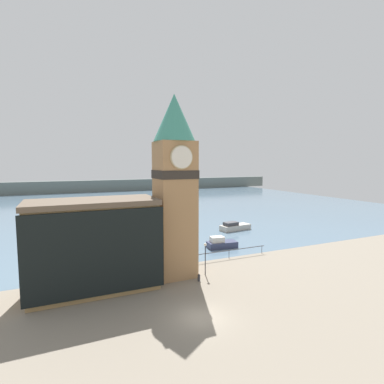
% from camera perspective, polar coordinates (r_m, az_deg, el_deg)
% --- Properties ---
extents(ground_plane, '(160.00, 160.00, 0.00)m').
position_cam_1_polar(ground_plane, '(26.34, 1.76, -22.78)').
color(ground_plane, gray).
extents(water, '(160.00, 120.00, 0.00)m').
position_cam_1_polar(water, '(94.66, -17.60, -2.24)').
color(water, slate).
rests_on(water, ground_plane).
extents(far_shoreline, '(180.00, 3.00, 5.00)m').
position_cam_1_polar(far_shoreline, '(134.04, -19.53, 1.02)').
color(far_shoreline, slate).
rests_on(far_shoreline, water).
extents(pier_railing, '(11.12, 0.08, 1.09)m').
position_cam_1_polar(pier_railing, '(40.30, 7.08, -11.10)').
color(pier_railing, '#333338').
rests_on(pier_railing, ground_plane).
extents(clock_tower, '(4.53, 4.53, 19.80)m').
position_cam_1_polar(clock_tower, '(32.60, -3.30, 2.07)').
color(clock_tower, '#9E754C').
rests_on(clock_tower, ground_plane).
extents(pier_building, '(12.34, 6.03, 8.96)m').
position_cam_1_polar(pier_building, '(31.23, -18.16, -9.55)').
color(pier_building, '#A88451').
rests_on(pier_building, ground_plane).
extents(boat_near, '(4.55, 2.41, 1.71)m').
position_cam_1_polar(boat_near, '(44.98, 5.54, -9.73)').
color(boat_near, '#333856').
rests_on(boat_near, water).
extents(boat_far, '(6.12, 2.93, 1.60)m').
position_cam_1_polar(boat_far, '(56.60, 8.10, -6.57)').
color(boat_far, '#B7B2A8').
rests_on(boat_far, water).
extents(mooring_bollard_near, '(0.29, 0.29, 0.76)m').
position_cam_1_polar(mooring_bollard_near, '(32.97, 1.33, -15.94)').
color(mooring_bollard_near, '#2D2D33').
rests_on(mooring_bollard_near, ground_plane).
extents(lamp_post, '(0.32, 0.32, 3.62)m').
position_cam_1_polar(lamp_post, '(34.01, 2.55, -11.42)').
color(lamp_post, black).
rests_on(lamp_post, ground_plane).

